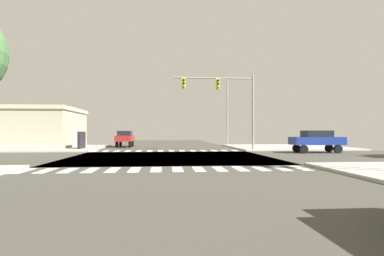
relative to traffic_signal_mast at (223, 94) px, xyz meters
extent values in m
cube|color=#424139|center=(-5.10, -6.91, -5.36)|extent=(14.00, 90.00, 0.05)
cube|color=#424139|center=(-5.10, -6.91, -5.36)|extent=(90.00, 12.00, 0.05)
cube|color=#B2ADA3|center=(7.90, 5.09, -5.27)|extent=(12.00, 12.00, 0.14)
cube|color=#B8A69D|center=(-18.10, 5.09, -5.27)|extent=(12.00, 12.00, 0.14)
cube|color=white|center=(-11.85, -14.21, -5.33)|extent=(0.50, 2.00, 0.01)
cube|color=white|center=(-10.85, -14.21, -5.33)|extent=(0.50, 2.00, 0.01)
cube|color=white|center=(-9.85, -14.21, -5.33)|extent=(0.50, 2.00, 0.01)
cube|color=white|center=(-8.85, -14.21, -5.33)|extent=(0.50, 2.00, 0.01)
cube|color=white|center=(-7.85, -14.21, -5.33)|extent=(0.50, 2.00, 0.01)
cube|color=white|center=(-6.85, -14.21, -5.33)|extent=(0.50, 2.00, 0.01)
cube|color=white|center=(-5.85, -14.21, -5.33)|extent=(0.50, 2.00, 0.01)
cube|color=white|center=(-4.85, -14.21, -5.33)|extent=(0.50, 2.00, 0.01)
cube|color=white|center=(-3.85, -14.21, -5.33)|extent=(0.50, 2.00, 0.01)
cube|color=white|center=(-2.85, -14.21, -5.33)|extent=(0.50, 2.00, 0.01)
cube|color=white|center=(-1.85, -14.21, -5.33)|extent=(0.50, 2.00, 0.01)
cube|color=white|center=(-0.85, -14.21, -5.33)|extent=(0.50, 2.00, 0.01)
cube|color=white|center=(0.15, -14.21, -5.33)|extent=(0.50, 2.00, 0.01)
cube|color=white|center=(1.15, -14.21, -5.33)|extent=(0.50, 2.00, 0.01)
cube|color=white|center=(-11.85, 0.39, -5.33)|extent=(0.50, 2.00, 0.01)
cube|color=white|center=(-10.85, 0.39, -5.33)|extent=(0.50, 2.00, 0.01)
cube|color=white|center=(-9.85, 0.39, -5.33)|extent=(0.50, 2.00, 0.01)
cube|color=white|center=(-8.85, 0.39, -5.33)|extent=(0.50, 2.00, 0.01)
cube|color=white|center=(-7.85, 0.39, -5.33)|extent=(0.50, 2.00, 0.01)
cube|color=white|center=(-6.85, 0.39, -5.33)|extent=(0.50, 2.00, 0.01)
cube|color=white|center=(-5.85, 0.39, -5.33)|extent=(0.50, 2.00, 0.01)
cube|color=white|center=(-4.85, 0.39, -5.33)|extent=(0.50, 2.00, 0.01)
cube|color=white|center=(-3.85, 0.39, -5.33)|extent=(0.50, 2.00, 0.01)
cube|color=white|center=(-2.85, 0.39, -5.33)|extent=(0.50, 2.00, 0.01)
cube|color=white|center=(-1.85, 0.39, -5.33)|extent=(0.50, 2.00, 0.01)
cube|color=white|center=(-0.85, 0.39, -5.33)|extent=(0.50, 2.00, 0.01)
cube|color=white|center=(0.15, 0.39, -5.33)|extent=(0.50, 2.00, 0.01)
cube|color=white|center=(1.15, 0.39, -5.33)|extent=(0.50, 2.00, 0.01)
cylinder|color=gray|center=(2.82, 0.02, -1.74)|extent=(0.20, 0.20, 7.19)
cylinder|color=gray|center=(-0.90, 0.02, 1.45)|extent=(7.44, 0.14, 0.14)
cube|color=yellow|center=(-0.53, 0.02, 0.90)|extent=(0.32, 0.40, 1.00)
sphere|color=black|center=(-0.53, -0.22, 1.21)|extent=(0.22, 0.22, 0.22)
sphere|color=black|center=(-0.53, -0.22, 0.90)|extent=(0.22, 0.22, 0.22)
sphere|color=green|center=(-0.53, -0.22, 0.59)|extent=(0.22, 0.22, 0.22)
cube|color=yellow|center=(-3.73, 0.02, 0.90)|extent=(0.32, 0.40, 1.00)
sphere|color=black|center=(-3.73, -0.22, 1.21)|extent=(0.22, 0.22, 0.22)
sphere|color=black|center=(-3.73, -0.22, 0.90)|extent=(0.22, 0.22, 0.22)
sphere|color=green|center=(-3.73, -0.22, 0.59)|extent=(0.22, 0.22, 0.22)
cylinder|color=gray|center=(2.50, 10.74, -1.06)|extent=(0.16, 0.16, 8.56)
cylinder|color=gray|center=(1.80, 10.74, 3.12)|extent=(1.40, 0.10, 0.10)
ellipsoid|color=silver|center=(1.10, 10.74, 3.07)|extent=(0.60, 0.32, 0.20)
cube|color=#AEAB90|center=(-22.31, 6.23, -3.37)|extent=(14.41, 9.14, 3.94)
cube|color=#B3BA95|center=(-22.31, 6.23, -1.20)|extent=(14.71, 9.44, 0.40)
cube|color=black|center=(-13.61, 2.67, -4.44)|extent=(0.24, 2.20, 1.80)
cylinder|color=black|center=(8.81, -2.69, -5.00)|extent=(0.68, 0.26, 0.68)
cylinder|color=black|center=(8.81, -4.13, -5.00)|extent=(0.68, 0.26, 0.68)
cylinder|color=black|center=(5.89, -2.69, -5.00)|extent=(0.68, 0.26, 0.68)
cylinder|color=black|center=(5.89, -4.13, -5.00)|extent=(0.68, 0.26, 0.68)
cube|color=navy|center=(7.35, -3.41, -4.33)|extent=(4.30, 1.80, 0.66)
cube|color=black|center=(7.35, -3.41, -3.73)|extent=(2.24, 1.55, 0.54)
cylinder|color=black|center=(-9.38, 6.80, -5.00)|extent=(0.26, 0.68, 0.68)
cylinder|color=black|center=(-10.82, 6.80, -5.00)|extent=(0.26, 0.68, 0.68)
cylinder|color=black|center=(-9.38, 9.72, -5.00)|extent=(0.26, 0.68, 0.68)
cylinder|color=black|center=(-10.82, 9.72, -5.00)|extent=(0.26, 0.68, 0.68)
cube|color=maroon|center=(-10.10, 8.26, -4.33)|extent=(1.80, 4.30, 0.66)
cube|color=black|center=(-10.10, 8.26, -3.73)|extent=(1.55, 2.24, 0.54)
camera|label=1|loc=(-5.44, -29.09, -3.57)|focal=29.53mm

